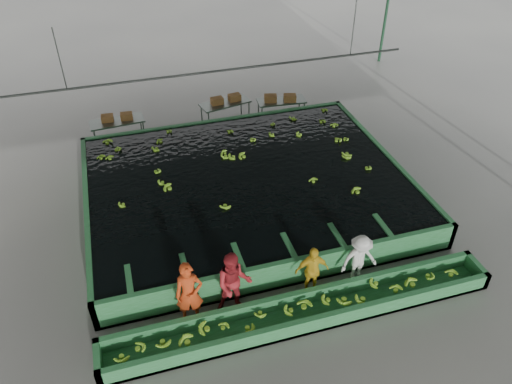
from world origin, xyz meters
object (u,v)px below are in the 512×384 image
object	(u,v)px
flotation_tank	(247,188)
sorting_trough	(304,312)
worker_b	(234,284)
box_stack_mid	(226,102)
packing_table_left	(119,131)
packing_table_right	(281,110)
worker_d	(359,260)
worker_c	(312,271)
box_stack_right	(280,101)
worker_a	(189,294)
packing_table_mid	(225,113)
box_stack_left	(117,120)

from	to	relation	value
flotation_tank	sorting_trough	bearing A→B (deg)	-90.00
worker_b	box_stack_mid	xyz separation A→B (m)	(2.19, 9.50, -0.01)
worker_b	packing_table_left	world-z (taller)	worker_b
packing_table_right	worker_d	bearing A→B (deg)	-96.32
worker_c	box_stack_right	size ratio (longest dim) A/B	1.20
worker_a	packing_table_mid	xyz separation A→B (m)	(3.25, 9.49, -0.46)
sorting_trough	worker_d	xyz separation A→B (m)	(1.82, 0.80, 0.52)
sorting_trough	worker_b	size ratio (longest dim) A/B	5.43
packing_table_mid	box_stack_left	distance (m)	4.26
worker_a	packing_table_mid	world-z (taller)	worker_a
worker_d	packing_table_mid	world-z (taller)	worker_d
worker_d	packing_table_right	xyz separation A→B (m)	(1.01, 9.07, -0.32)
packing_table_left	box_stack_left	size ratio (longest dim) A/B	1.74
worker_c	worker_d	distance (m)	1.33
worker_a	box_stack_left	xyz separation A→B (m)	(-0.97, 9.25, -0.01)
worker_a	worker_d	size ratio (longest dim) A/B	1.20
packing_table_left	box_stack_right	distance (m)	6.43
box_stack_right	worker_a	bearing A→B (deg)	-121.02
box_stack_right	box_stack_mid	bearing A→B (deg)	166.33
worker_b	box_stack_mid	world-z (taller)	worker_b
packing_table_right	box_stack_mid	xyz separation A→B (m)	(-2.19, 0.43, 0.46)
flotation_tank	worker_b	bearing A→B (deg)	-110.00
packing_table_left	packing_table_right	xyz separation A→B (m)	(6.49, -0.14, -0.01)
worker_c	box_stack_mid	world-z (taller)	worker_c
worker_d	box_stack_left	size ratio (longest dim) A/B	1.34
worker_d	packing_table_right	bearing A→B (deg)	85.66
sorting_trough	packing_table_left	world-z (taller)	packing_table_left
flotation_tank	sorting_trough	size ratio (longest dim) A/B	1.00
worker_c	box_stack_right	distance (m)	9.27
flotation_tank	box_stack_left	size ratio (longest dim) A/B	8.74
worker_c	packing_table_left	bearing A→B (deg)	119.55
worker_b	box_stack_right	size ratio (longest dim) A/B	1.46
worker_b	worker_c	size ratio (longest dim) A/B	1.22
worker_d	packing_table_left	world-z (taller)	worker_d
flotation_tank	packing_table_left	bearing A→B (deg)	126.78
worker_a	packing_table_left	world-z (taller)	worker_a
packing_table_right	flotation_tank	bearing A→B (deg)	-120.60
worker_d	packing_table_right	size ratio (longest dim) A/B	0.79
flotation_tank	packing_table_left	world-z (taller)	packing_table_left
box_stack_left	box_stack_mid	xyz separation A→B (m)	(4.27, 0.26, -0.00)
worker_a	worker_c	bearing A→B (deg)	6.16
packing_table_right	sorting_trough	bearing A→B (deg)	-105.95
worker_a	packing_table_right	size ratio (longest dim) A/B	0.94
worker_a	box_stack_right	bearing A→B (deg)	65.14
worker_c	worker_b	bearing A→B (deg)	-174.72
box_stack_mid	box_stack_right	world-z (taller)	box_stack_mid
worker_b	worker_c	bearing A→B (deg)	10.15
box_stack_left	worker_b	bearing A→B (deg)	-77.36
flotation_tank	worker_c	bearing A→B (deg)	-83.60
sorting_trough	box_stack_left	distance (m)	10.70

